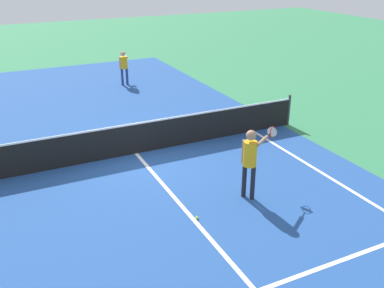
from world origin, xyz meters
name	(u,v)px	position (x,y,z in m)	size (l,w,h in m)	color
ground_plane	(136,153)	(0.00, 0.00, 0.00)	(60.00, 60.00, 0.00)	#337F51
court_surface_inbounds	(136,153)	(0.00, 0.00, 0.00)	(10.62, 24.40, 0.00)	#234C93
line_center_service	(181,205)	(0.00, -3.20, 0.00)	(0.10, 6.40, 0.01)	white
net	(135,138)	(0.00, 0.00, 0.49)	(11.13, 0.09, 1.07)	#33383D
player_near	(251,156)	(1.63, -3.59, 1.10)	(1.15, 0.67, 1.75)	black
player_far	(124,64)	(2.00, 7.36, 0.94)	(0.56, 1.15, 1.53)	navy
tennis_ball_mid_court	(197,218)	(0.08, -3.91, 0.03)	(0.07, 0.07, 0.07)	#CCE033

